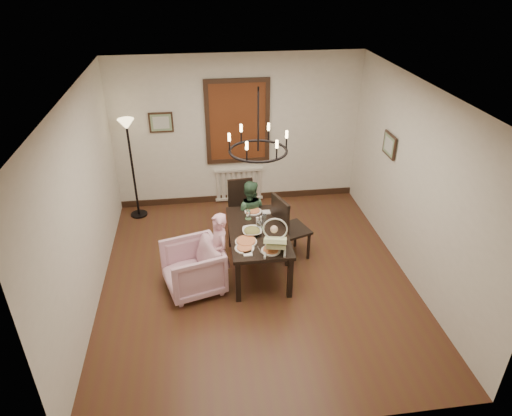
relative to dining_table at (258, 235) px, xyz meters
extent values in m
cube|color=#4B2819|center=(-0.06, -0.21, -0.62)|extent=(4.50, 5.00, 0.01)
cube|color=white|center=(-0.06, -0.21, 2.18)|extent=(4.50, 5.00, 0.01)
cube|color=beige|center=(-0.06, 2.29, 0.78)|extent=(4.50, 0.01, 2.80)
cube|color=beige|center=(-2.31, -0.21, 0.78)|extent=(0.01, 5.00, 2.80)
cube|color=beige|center=(2.19, -0.21, 0.78)|extent=(0.01, 5.00, 2.80)
cube|color=black|center=(0.00, 0.00, 0.06)|extent=(0.86, 1.51, 0.05)
cube|color=black|center=(-0.37, -0.68, -0.29)|extent=(0.07, 0.07, 0.65)
cube|color=black|center=(-0.35, 0.69, -0.29)|extent=(0.07, 0.07, 0.65)
cube|color=black|center=(0.35, -0.69, -0.29)|extent=(0.07, 0.07, 0.65)
cube|color=black|center=(0.37, 0.68, -0.29)|extent=(0.07, 0.07, 0.65)
imported|color=#D2A0B0|center=(-0.97, -0.33, -0.26)|extent=(0.97, 0.96, 0.72)
imported|color=#EBA6B9|center=(-0.60, -0.30, -0.13)|extent=(0.33, 0.41, 0.98)
imported|color=#35593E|center=(-0.04, 0.75, -0.15)|extent=(0.51, 0.43, 0.94)
imported|color=white|center=(-0.10, -0.08, 0.13)|extent=(0.34, 0.34, 0.08)
cylinder|color=tan|center=(-0.21, -0.30, 0.10)|extent=(0.31, 0.31, 0.04)
cylinder|color=silver|center=(0.02, -0.01, 0.16)|extent=(0.08, 0.08, 0.16)
cube|color=maroon|center=(-0.06, 2.25, 0.98)|extent=(1.00, 0.03, 1.40)
cube|color=black|center=(-1.41, 2.26, 1.03)|extent=(0.42, 0.03, 0.36)
cube|color=black|center=(2.15, 0.69, 1.03)|extent=(0.03, 0.42, 0.36)
torus|color=black|center=(0.00, 0.00, 1.33)|extent=(0.80, 0.80, 0.04)
camera|label=1|loc=(-0.79, -5.61, 3.63)|focal=32.00mm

